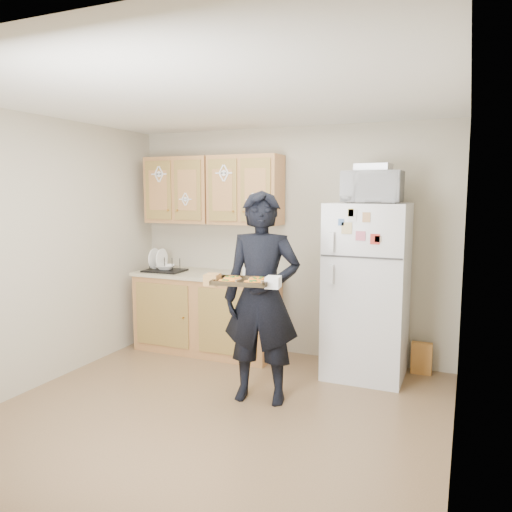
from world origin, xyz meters
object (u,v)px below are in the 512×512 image
object	(u,v)px
refrigerator	(367,291)
baking_tray	(242,282)
dish_rack	(165,264)
microwave	(372,187)
person	(262,298)

from	to	relation	value
refrigerator	baking_tray	xyz separation A→B (m)	(-0.76, -1.25, 0.24)
refrigerator	dish_rack	xyz separation A→B (m)	(-2.30, -0.03, 0.14)
refrigerator	dish_rack	size ratio (longest dim) A/B	3.85
baking_tray	dish_rack	distance (m)	1.97
refrigerator	baking_tray	world-z (taller)	refrigerator
microwave	dish_rack	xyz separation A→B (m)	(-2.34, 0.02, -0.86)
person	microwave	xyz separation A→B (m)	(0.75, 0.91, 0.94)
baking_tray	microwave	bearing A→B (deg)	47.78
dish_rack	baking_tray	bearing A→B (deg)	-38.35
dish_rack	person	bearing A→B (deg)	-30.18
microwave	dish_rack	bearing A→B (deg)	179.09
microwave	refrigerator	bearing A→B (deg)	121.98
person	dish_rack	world-z (taller)	person
person	dish_rack	xyz separation A→B (m)	(-1.59, 0.92, 0.08)
refrigerator	person	bearing A→B (deg)	-126.78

